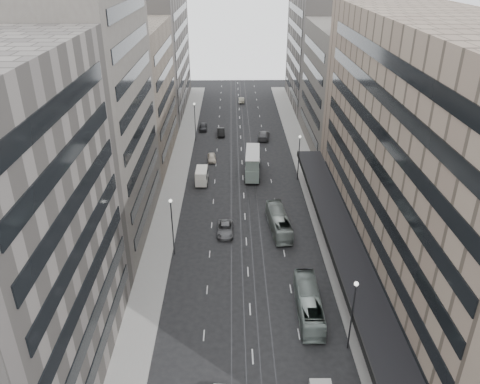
{
  "coord_description": "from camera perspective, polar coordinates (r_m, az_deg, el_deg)",
  "views": [
    {
      "loc": [
        -1.86,
        -40.04,
        35.62
      ],
      "look_at": [
        -0.82,
        18.72,
        5.87
      ],
      "focal_mm": 35.0,
      "sensor_mm": 36.0,
      "label": 1
    }
  ],
  "objects": [
    {
      "name": "ground",
      "position": [
        53.62,
        1.27,
        -14.78
      ],
      "size": [
        220.0,
        220.0,
        0.0
      ],
      "primitive_type": "plane",
      "color": "black",
      "rests_on": "ground"
    },
    {
      "name": "sidewalk_right",
      "position": [
        86.42,
        8.31,
        2.27
      ],
      "size": [
        4.0,
        125.0,
        0.15
      ],
      "primitive_type": "cube",
      "color": "gray",
      "rests_on": "ground"
    },
    {
      "name": "sidewalk_left",
      "position": [
        85.9,
        -7.71,
        2.15
      ],
      "size": [
        4.0,
        125.0,
        0.15
      ],
      "primitive_type": "cube",
      "color": "gray",
      "rests_on": "ground"
    },
    {
      "name": "department_store",
      "position": [
        57.26,
        23.14,
        3.44
      ],
      "size": [
        19.2,
        60.0,
        30.0
      ],
      "color": "gray",
      "rests_on": "ground"
    },
    {
      "name": "building_right_mid",
      "position": [
        97.85,
        13.13,
        12.2
      ],
      "size": [
        15.0,
        28.0,
        24.0
      ],
      "primitive_type": "cube",
      "color": "#514C46",
      "rests_on": "ground"
    },
    {
      "name": "building_right_far",
      "position": [
        126.12,
        10.1,
        16.59
      ],
      "size": [
        15.0,
        32.0,
        28.0
      ],
      "primitive_type": "cube",
      "color": "slate",
      "rests_on": "ground"
    },
    {
      "name": "building_left_b",
      "position": [
        64.95,
        -18.8,
        8.76
      ],
      "size": [
        15.0,
        26.0,
        34.0
      ],
      "primitive_type": "cube",
      "color": "#514C46",
      "rests_on": "ground"
    },
    {
      "name": "building_left_c",
      "position": [
        91.23,
        -13.69,
        11.43
      ],
      "size": [
        15.0,
        28.0,
        25.0
      ],
      "primitive_type": "cube",
      "color": "#706457",
      "rests_on": "ground"
    },
    {
      "name": "building_left_d",
      "position": [
        122.57,
        -10.65,
        16.26
      ],
      "size": [
        15.0,
        38.0,
        28.0
      ],
      "primitive_type": "cube",
      "color": "slate",
      "rests_on": "ground"
    },
    {
      "name": "lamp_right_near",
      "position": [
        47.82,
        13.61,
        -13.57
      ],
      "size": [
        0.44,
        0.44,
        8.32
      ],
      "color": "#262628",
      "rests_on": "ground"
    },
    {
      "name": "lamp_right_far",
      "position": [
        81.79,
        7.21,
        4.8
      ],
      "size": [
        0.44,
        0.44,
        8.32
      ],
      "color": "#262628",
      "rests_on": "ground"
    },
    {
      "name": "lamp_left_near",
      "position": [
        60.79,
        -8.3,
        -3.48
      ],
      "size": [
        0.44,
        0.44,
        8.32
      ],
      "color": "#262628",
      "rests_on": "ground"
    },
    {
      "name": "lamp_left_far",
      "position": [
        100.1,
        -5.53,
        9.04
      ],
      "size": [
        0.44,
        0.44,
        8.32
      ],
      "color": "#262628",
      "rests_on": "ground"
    },
    {
      "name": "bus_near",
      "position": [
        53.47,
        8.37,
        -13.28
      ],
      "size": [
        2.59,
        10.14,
        2.81
      ],
      "primitive_type": "imported",
      "rotation": [
        0.0,
        0.0,
        3.12
      ],
      "color": "gray",
      "rests_on": "ground"
    },
    {
      "name": "bus_far",
      "position": [
        67.71,
        4.74,
        -3.63
      ],
      "size": [
        3.17,
        10.07,
        2.76
      ],
      "primitive_type": "imported",
      "rotation": [
        0.0,
        0.0,
        3.23
      ],
      "color": "gray",
      "rests_on": "ground"
    },
    {
      "name": "double_decker",
      "position": [
        83.74,
        1.54,
        3.57
      ],
      "size": [
        3.05,
        8.71,
        4.7
      ],
      "rotation": [
        0.0,
        0.0,
        -0.06
      ],
      "color": "slate",
      "rests_on": "ground"
    },
    {
      "name": "panel_van",
      "position": [
        81.4,
        -4.7,
        1.98
      ],
      "size": [
        2.22,
        4.39,
        2.74
      ],
      "rotation": [
        0.0,
        0.0,
        -0.02
      ],
      "color": "silver",
      "rests_on": "ground"
    },
    {
      "name": "sedan_2",
      "position": [
        67.06,
        -1.81,
        -4.55
      ],
      "size": [
        2.31,
        5.0,
        1.39
      ],
      "primitive_type": "imported",
      "rotation": [
        0.0,
        0.0,
        0.0
      ],
      "color": "#5F5E61",
      "rests_on": "ground"
    },
    {
      "name": "sedan_4",
      "position": [
        90.93,
        -3.45,
        4.2
      ],
      "size": [
        1.91,
        4.1,
        1.36
      ],
      "primitive_type": "imported",
      "rotation": [
        0.0,
        0.0,
        0.08
      ],
      "color": "beige",
      "rests_on": "ground"
    },
    {
      "name": "sedan_5",
      "position": [
        104.41,
        -2.35,
        7.32
      ],
      "size": [
        1.81,
        4.65,
        1.51
      ],
      "primitive_type": "imported",
      "rotation": [
        0.0,
        0.0,
        0.05
      ],
      "color": "black",
      "rests_on": "ground"
    },
    {
      "name": "sedan_6",
      "position": [
        88.32,
        1.58,
        3.6
      ],
      "size": [
        3.22,
        5.84,
        1.55
      ],
      "primitive_type": "imported",
      "rotation": [
        0.0,
        0.0,
        3.02
      ],
      "color": "silver",
      "rests_on": "ground"
    },
    {
      "name": "sedan_7",
      "position": [
        102.37,
        2.91,
        6.95
      ],
      "size": [
        3.05,
        5.96,
        1.66
      ],
      "primitive_type": "imported",
      "rotation": [
        0.0,
        0.0,
        3.01
      ],
      "color": "#505053",
      "rests_on": "ground"
    },
    {
      "name": "sedan_8",
      "position": [
        107.97,
        -4.53,
        7.93
      ],
      "size": [
        1.89,
        4.48,
        1.51
      ],
      "primitive_type": "imported",
      "rotation": [
        0.0,
        0.0,
        0.02
      ],
      "color": "#242426",
      "rests_on": "ground"
    },
    {
      "name": "sedan_9",
      "position": [
        129.26,
        0.18,
        11.18
      ],
      "size": [
        1.47,
        4.22,
        1.39
      ],
      "primitive_type": "imported",
      "rotation": [
        0.0,
        0.0,
        3.14
      ],
      "color": "#A29C86",
      "rests_on": "ground"
    },
    {
      "name": "pedestrian",
      "position": [
        47.79,
        16.77,
        -20.76
      ],
      "size": [
        0.89,
        0.77,
        2.05
      ],
      "primitive_type": "imported",
      "rotation": [
        0.0,
        0.0,
        3.59
      ],
      "color": "black",
      "rests_on": "sidewalk_right"
    }
  ]
}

